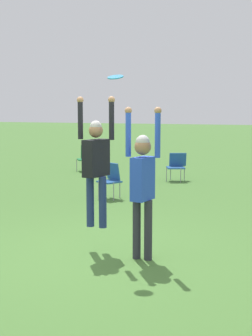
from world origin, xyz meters
TOP-DOWN VIEW (x-y plane):
  - ground_plane at (0.00, 0.00)m, footprint 120.00×120.00m
  - person_jumping at (-0.11, 0.12)m, footprint 0.63×0.50m
  - person_defending at (0.71, -0.03)m, footprint 0.55×0.43m
  - frisbee at (0.32, -0.12)m, footprint 0.23×0.23m
  - camping_chair_3 at (-4.49, 8.68)m, footprint 0.76×0.84m
  - camping_chair_4 at (-0.85, 7.56)m, footprint 0.69×0.74m
  - camping_chair_5 at (-1.61, 4.17)m, footprint 0.63×0.69m

SIDE VIEW (x-z plane):
  - ground_plane at x=0.00m, z-range 0.00..0.00m
  - camping_chair_4 at x=-0.85m, z-range 0.08..0.93m
  - camping_chair_3 at x=-4.49m, z-range 0.06..0.98m
  - camping_chair_5 at x=-1.61m, z-range 0.08..0.96m
  - person_defending at x=0.71m, z-range 0.08..2.32m
  - person_jumping at x=-0.11m, z-range 0.43..2.46m
  - frisbee at x=0.32m, z-range 2.62..2.71m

